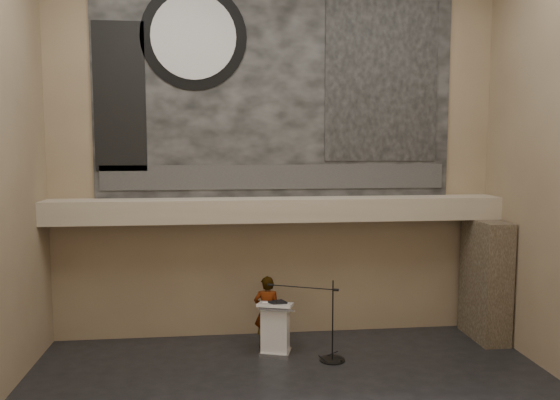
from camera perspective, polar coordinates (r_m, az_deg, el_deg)
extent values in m
cube|color=#7D684F|center=(12.35, -0.41, 5.23)|extent=(10.00, 0.02, 8.50)
cube|color=#7D684F|center=(4.47, 10.24, 4.03)|extent=(10.00, 0.02, 8.50)
cube|color=tan|center=(12.04, -0.21, -0.99)|extent=(10.00, 0.80, 0.50)
cylinder|color=#B2893D|center=(11.96, -7.83, -2.44)|extent=(0.04, 0.04, 0.06)
cylinder|color=#B2893D|center=(12.37, 8.61, -2.18)|extent=(0.04, 0.04, 0.06)
cube|color=black|center=(12.39, -0.40, 11.95)|extent=(8.00, 0.05, 5.00)
cube|color=#2E2E2E|center=(12.30, -0.37, 2.43)|extent=(7.76, 0.02, 0.55)
cylinder|color=black|center=(12.44, -9.02, 16.51)|extent=(2.30, 0.02, 2.30)
cylinder|color=silver|center=(12.42, -9.02, 16.53)|extent=(1.84, 0.02, 1.84)
cube|color=black|center=(12.83, 10.59, 12.09)|extent=(2.60, 0.02, 3.60)
cube|color=black|center=(12.44, -16.42, 10.30)|extent=(1.10, 0.02, 3.20)
cube|color=#3D3226|center=(13.23, 20.67, -7.79)|extent=(0.60, 1.40, 2.70)
cube|color=silver|center=(11.87, -0.49, -15.63)|extent=(0.74, 0.64, 0.08)
cube|color=white|center=(11.68, -0.50, -13.25)|extent=(0.64, 0.53, 0.96)
cube|color=white|center=(11.51, -0.49, -10.88)|extent=(0.82, 0.68, 0.13)
cube|color=black|center=(11.50, -0.25, -10.66)|extent=(0.40, 0.36, 0.04)
cube|color=white|center=(11.46, -1.34, -10.79)|extent=(0.23, 0.30, 0.00)
imported|color=silver|center=(12.00, -1.35, -11.61)|extent=(0.62, 0.46, 1.57)
cylinder|color=black|center=(11.62, 5.48, -16.28)|extent=(0.52, 0.52, 0.02)
cylinder|color=black|center=(11.34, 5.52, -12.43)|extent=(0.03, 0.03, 1.66)
cylinder|color=black|center=(11.29, 2.25, -9.09)|extent=(1.35, 0.59, 0.02)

